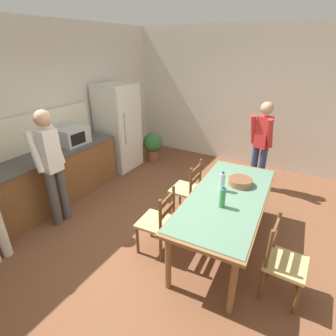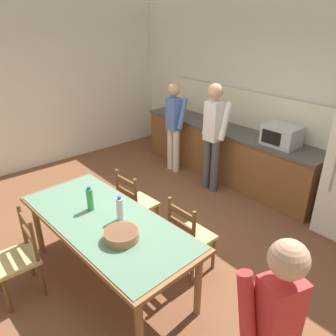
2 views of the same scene
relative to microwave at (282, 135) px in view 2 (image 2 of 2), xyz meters
name	(u,v)px [view 2 (image 2 of 2)]	position (x,y,z in m)	size (l,w,h in m)	color
ground_plane	(145,242)	(-0.40, -2.21, -1.05)	(8.32, 8.32, 0.00)	brown
wall_back	(279,98)	(-0.40, 0.45, 0.40)	(6.52, 0.12, 2.90)	silver
wall_left	(33,88)	(-3.66, -2.21, 0.40)	(0.12, 5.20, 2.90)	silver
kitchen_counter	(225,152)	(-1.03, 0.02, -0.60)	(3.49, 0.66, 0.90)	brown
counter_splashback	(240,108)	(-1.03, 0.33, 0.15)	(3.45, 0.03, 0.60)	#EFE8CB
microwave	(282,135)	(0.00, 0.00, 0.00)	(0.50, 0.39, 0.30)	#B2B7BC
dining_table	(106,226)	(-0.13, -2.87, -0.35)	(2.15, 1.02, 0.78)	brown
bottle_near_centre	(90,199)	(-0.40, -2.89, -0.15)	(0.07, 0.07, 0.27)	green
bottle_off_centre	(120,209)	(-0.04, -2.76, -0.15)	(0.07, 0.07, 0.27)	silver
serving_bowl	(121,235)	(0.24, -2.92, -0.22)	(0.32, 0.32, 0.09)	#9E6642
chair_side_near_left	(19,257)	(-0.56, -3.64, -0.61)	(0.43, 0.41, 0.91)	brown
chair_side_far_left	(136,204)	(-0.65, -2.16, -0.61)	(0.45, 0.43, 0.91)	brown
chair_side_far_right	(190,237)	(0.30, -2.11, -0.61)	(0.43, 0.41, 0.91)	brown
person_at_sink	(174,123)	(-1.81, -0.50, -0.15)	(0.40, 0.28, 1.60)	silver
person_at_counter	(213,133)	(-0.86, -0.52, -0.07)	(0.44, 0.30, 1.74)	#4C4C4C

